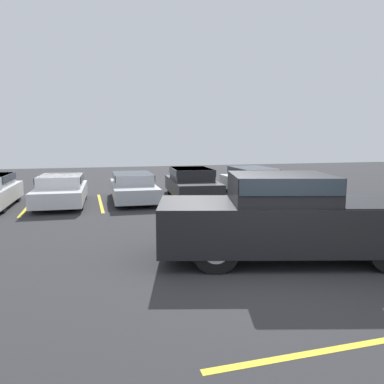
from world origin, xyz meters
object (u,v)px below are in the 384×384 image
(parked_sedan_b, at_px, (61,189))
(parked_sedan_d, at_px, (192,182))
(parked_sedan_e, at_px, (253,181))
(pickup_truck, at_px, (294,217))
(parked_sedan_c, at_px, (133,186))

(parked_sedan_b, relative_size, parked_sedan_d, 0.89)
(parked_sedan_d, xyz_separation_m, parked_sedan_e, (2.89, -0.17, -0.01))
(parked_sedan_d, bearing_deg, parked_sedan_b, -80.90)
(pickup_truck, distance_m, parked_sedan_d, 8.92)
(pickup_truck, height_order, parked_sedan_b, pickup_truck)
(parked_sedan_b, xyz_separation_m, parked_sedan_d, (5.46, 0.36, 0.07))
(parked_sedan_d, bearing_deg, parked_sedan_c, -83.18)
(pickup_truck, xyz_separation_m, parked_sedan_e, (3.15, 8.74, -0.24))
(parked_sedan_c, xyz_separation_m, parked_sedan_e, (5.49, -0.10, 0.07))
(parked_sedan_c, height_order, parked_sedan_e, parked_sedan_e)
(parked_sedan_b, bearing_deg, pickup_truck, 34.25)
(pickup_truck, distance_m, parked_sedan_b, 10.01)
(parked_sedan_b, relative_size, parked_sedan_c, 0.93)
(parked_sedan_c, height_order, parked_sedan_d, parked_sedan_d)
(parked_sedan_b, distance_m, parked_sedan_e, 8.35)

